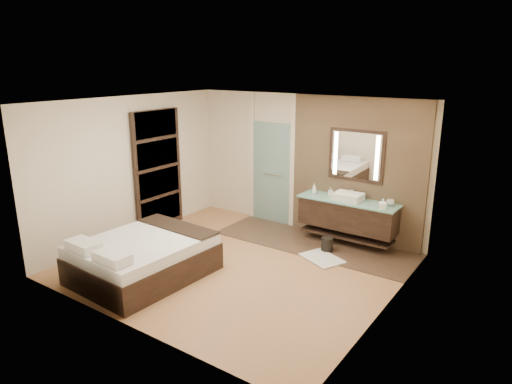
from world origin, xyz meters
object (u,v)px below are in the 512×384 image
Objects in this scene: vanity at (347,215)px; mirror_unit at (356,155)px; waste_bin at (327,245)px; bed at (143,258)px.

mirror_unit is at bearing 90.00° from vanity.
mirror_unit is (0.00, 0.24, 1.07)m from vanity.
mirror_unit reaches higher than vanity.
mirror_unit is at bearing 79.85° from waste_bin.
mirror_unit is 1.70m from waste_bin.
vanity is 1.10m from mirror_unit.
mirror_unit reaches higher than waste_bin.
bed is at bearing -127.37° from waste_bin.
vanity reaches higher than waste_bin.
vanity is 0.90× the size of bed.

